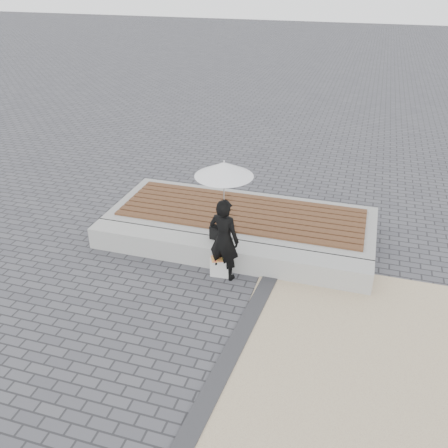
{
  "coord_description": "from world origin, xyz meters",
  "views": [
    {
      "loc": [
        2.08,
        -5.17,
        4.67
      ],
      "look_at": [
        0.12,
        1.23,
        1.0
      ],
      "focal_mm": 38.78,
      "sensor_mm": 36.0,
      "label": 1
    }
  ],
  "objects_px": {
    "seating_ledge": "(223,254)",
    "woman": "(224,240)",
    "canvas_tote": "(221,266)",
    "parasol": "(224,169)",
    "handbag": "(220,233)"
  },
  "relations": [
    {
      "from": "seating_ledge",
      "to": "woman",
      "type": "bearing_deg",
      "value": -71.58
    },
    {
      "from": "seating_ledge",
      "to": "woman",
      "type": "distance_m",
      "value": 0.64
    },
    {
      "from": "seating_ledge",
      "to": "canvas_tote",
      "type": "height_order",
      "value": "seating_ledge"
    },
    {
      "from": "parasol",
      "to": "canvas_tote",
      "type": "xyz_separation_m",
      "value": [
        -0.05,
        0.01,
        -1.75
      ]
    },
    {
      "from": "handbag",
      "to": "canvas_tote",
      "type": "relative_size",
      "value": 0.96
    },
    {
      "from": "handbag",
      "to": "canvas_tote",
      "type": "distance_m",
      "value": 0.62
    },
    {
      "from": "seating_ledge",
      "to": "parasol",
      "type": "relative_size",
      "value": 4.38
    },
    {
      "from": "parasol",
      "to": "handbag",
      "type": "relative_size",
      "value": 3.26
    },
    {
      "from": "handbag",
      "to": "woman",
      "type": "bearing_deg",
      "value": -58.36
    },
    {
      "from": "handbag",
      "to": "canvas_tote",
      "type": "bearing_deg",
      "value": -63.48
    },
    {
      "from": "woman",
      "to": "parasol",
      "type": "distance_m",
      "value": 1.22
    },
    {
      "from": "seating_ledge",
      "to": "parasol",
      "type": "xyz_separation_m",
      "value": [
        0.12,
        -0.37,
        1.73
      ]
    },
    {
      "from": "woman",
      "to": "canvas_tote",
      "type": "relative_size",
      "value": 3.91
    },
    {
      "from": "seating_ledge",
      "to": "parasol",
      "type": "distance_m",
      "value": 1.77
    },
    {
      "from": "canvas_tote",
      "to": "parasol",
      "type": "bearing_deg",
      "value": -9.73
    }
  ]
}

